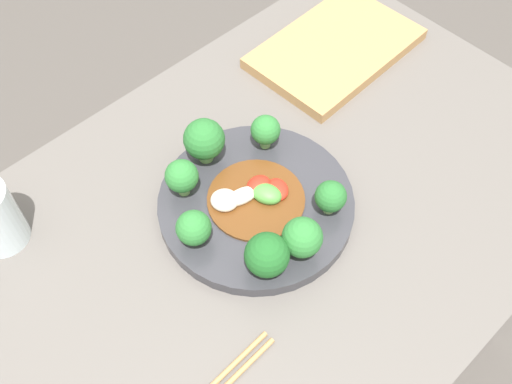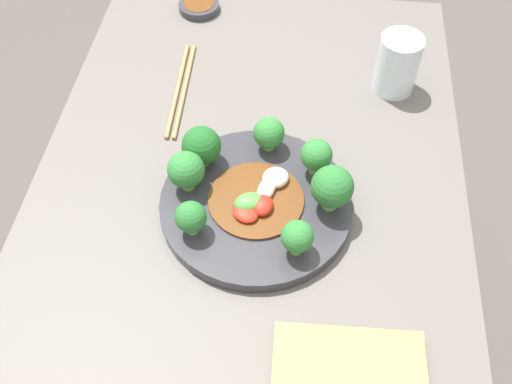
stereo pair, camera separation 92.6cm
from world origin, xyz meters
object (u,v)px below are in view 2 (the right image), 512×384
object	(u,v)px
broccoli_southeast	(191,217)
broccoli_northwest	(316,155)
plate	(256,205)
stirfry_center	(259,197)
broccoli_south	(186,171)
chopsticks	(181,89)
broccoli_southwest	(201,146)
broccoli_northeast	(297,237)
broccoli_north	(332,187)
broccoli_west	(269,133)
sauce_dish	(199,6)
drinking_glass	(397,64)

from	to	relation	value
broccoli_southeast	broccoli_northwest	size ratio (longest dim) A/B	0.91
plate	stirfry_center	world-z (taller)	stirfry_center
broccoli_south	chopsticks	bearing A→B (deg)	-166.29
broccoli_northwest	broccoli_southwest	bearing A→B (deg)	-90.05
broccoli_south	broccoli_southeast	xyz separation A→B (m)	(0.08, 0.02, -0.01)
plate	broccoli_northeast	xyz separation A→B (m)	(0.08, 0.06, 0.04)
plate	stirfry_center	distance (m)	0.02
broccoli_southwest	broccoli_north	distance (m)	0.20
plate	broccoli_north	world-z (taller)	broccoli_north
plate	broccoli_south	size ratio (longest dim) A/B	4.26
broccoli_south	broccoli_west	size ratio (longest dim) A/B	1.15
sauce_dish	broccoli_west	bearing A→B (deg)	25.17
plate	drinking_glass	bearing A→B (deg)	144.28
broccoli_west	chopsticks	distance (m)	0.22
broccoli_west	stirfry_center	size ratio (longest dim) A/B	0.41
broccoli_north	sauce_dish	xyz separation A→B (m)	(-0.47, -0.27, -0.05)
chopsticks	sauce_dish	size ratio (longest dim) A/B	2.96
plate	broccoli_southwest	bearing A→B (deg)	-126.17
broccoli_southeast	broccoli_west	xyz separation A→B (m)	(-0.17, 0.09, -0.00)
chopsticks	plate	bearing A→B (deg)	33.25
broccoli_west	broccoli_northwest	xyz separation A→B (m)	(0.04, 0.07, 0.00)
stirfry_center	broccoli_northwest	bearing A→B (deg)	129.20
plate	chopsticks	xyz separation A→B (m)	(-0.24, -0.16, -0.01)
broccoli_southeast	broccoli_north	xyz separation A→B (m)	(-0.06, 0.19, 0.01)
broccoli_south	stirfry_center	size ratio (longest dim) A/B	0.47
chopsticks	sauce_dish	world-z (taller)	sauce_dish
broccoli_north	broccoli_northeast	world-z (taller)	broccoli_north
broccoli_southeast	broccoli_northwest	distance (m)	0.20
broccoli_southwest	broccoli_north	bearing A→B (deg)	72.14
stirfry_center	drinking_glass	xyz separation A→B (m)	(-0.28, 0.20, 0.02)
broccoli_northeast	stirfry_center	distance (m)	0.10
broccoli_north	stirfry_center	size ratio (longest dim) A/B	0.54
plate	stirfry_center	xyz separation A→B (m)	(-0.00, 0.00, 0.02)
chopsticks	broccoli_southwest	bearing A→B (deg)	21.44
broccoli_north	chopsticks	world-z (taller)	broccoli_north
broccoli_west	sauce_dish	xyz separation A→B (m)	(-0.36, -0.17, -0.04)
drinking_glass	chopsticks	world-z (taller)	drinking_glass
broccoli_southwest	broccoli_northwest	distance (m)	0.17
broccoli_southwest	broccoli_southeast	bearing A→B (deg)	2.97
broccoli_south	broccoli_southeast	world-z (taller)	broccoli_south
broccoli_south	drinking_glass	xyz separation A→B (m)	(-0.27, 0.31, -0.01)
broccoli_south	sauce_dish	bearing A→B (deg)	-172.17
broccoli_southeast	broccoli_west	world-z (taller)	broccoli_west
broccoli_southwest	broccoli_southeast	size ratio (longest dim) A/B	1.19
broccoli_southeast	chopsticks	world-z (taller)	broccoli_southeast
drinking_glass	broccoli_northwest	bearing A→B (deg)	-29.35
broccoli_west	broccoli_northeast	world-z (taller)	same
broccoli_north	broccoli_northeast	bearing A→B (deg)	-27.45
drinking_glass	broccoli_southeast	bearing A→B (deg)	-39.50
plate	broccoli_north	distance (m)	0.12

